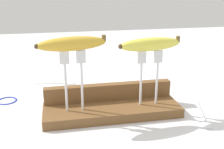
{
  "coord_description": "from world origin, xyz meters",
  "views": [
    {
      "loc": [
        -0.16,
        -0.77,
        0.39
      ],
      "look_at": [
        0.0,
        0.0,
        0.13
      ],
      "focal_mm": 45.57,
      "sensor_mm": 36.0,
      "label": 1
    }
  ],
  "objects": [
    {
      "name": "fork_fallen_far",
      "position": [
        -0.15,
        0.31,
        0.0
      ],
      "size": [
        0.16,
        0.04,
        0.01
      ],
      "color": "silver",
      "rests_on": "ground"
    },
    {
      "name": "banana_raised_left",
      "position": [
        -0.11,
        -0.01,
        0.23
      ],
      "size": [
        0.2,
        0.07,
        0.04
      ],
      "color": "gold",
      "rests_on": "fork_stand_left"
    },
    {
      "name": "banana_raised_right",
      "position": [
        0.11,
        -0.01,
        0.21
      ],
      "size": [
        0.19,
        0.06,
        0.04
      ],
      "color": "#DBD147",
      "rests_on": "fork_stand_right"
    },
    {
      "name": "fork_stand_right",
      "position": [
        0.11,
        -0.01,
        0.13
      ],
      "size": [
        0.08,
        0.01,
        0.17
      ],
      "color": "silver",
      "rests_on": "wooden_board"
    },
    {
      "name": "wire_coil",
      "position": [
        -0.33,
        0.17,
        0.0
      ],
      "size": [
        0.07,
        0.07,
        0.01
      ],
      "primitive_type": "torus",
      "color": "#1E2DA5",
      "rests_on": "ground"
    },
    {
      "name": "fork_fallen_near",
      "position": [
        0.26,
        -0.08,
        0.0
      ],
      "size": [
        0.08,
        0.19,
        0.01
      ],
      "color": "silver",
      "rests_on": "ground"
    },
    {
      "name": "fork_stand_left",
      "position": [
        -0.11,
        -0.01,
        0.14
      ],
      "size": [
        0.07,
        0.01,
        0.18
      ],
      "color": "silver",
      "rests_on": "wooden_board"
    },
    {
      "name": "board_backstop",
      "position": [
        0.0,
        0.05,
        0.05
      ],
      "size": [
        0.4,
        0.03,
        0.05
      ],
      "primitive_type": "cube",
      "color": "brown",
      "rests_on": "wooden_board"
    },
    {
      "name": "ground_plane",
      "position": [
        0.0,
        0.0,
        0.0
      ],
      "size": [
        3.0,
        3.0,
        0.0
      ],
      "primitive_type": "plane",
      "color": "silver"
    },
    {
      "name": "wooden_board",
      "position": [
        0.0,
        0.0,
        0.01
      ],
      "size": [
        0.41,
        0.13,
        0.03
      ],
      "primitive_type": "cube",
      "color": "brown",
      "rests_on": "ground"
    }
  ]
}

